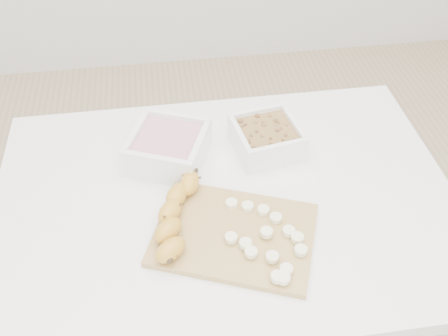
{
  "coord_description": "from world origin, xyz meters",
  "views": [
    {
      "loc": [
        -0.11,
        -0.72,
        1.55
      ],
      "look_at": [
        0.0,
        0.03,
        0.81
      ],
      "focal_mm": 40.0,
      "sensor_mm": 36.0,
      "label": 1
    }
  ],
  "objects": [
    {
      "name": "table",
      "position": [
        0.0,
        0.0,
        0.65
      ],
      "size": [
        1.0,
        0.7,
        0.75
      ],
      "color": "white",
      "rests_on": "ground"
    },
    {
      "name": "cutting_board",
      "position": [
        0.0,
        -0.11,
        0.76
      ],
      "size": [
        0.37,
        0.32,
        0.01
      ],
      "primitive_type": "cube",
      "rotation": [
        0.0,
        0.0,
        -0.37
      ],
      "color": "tan",
      "rests_on": "table"
    },
    {
      "name": "bowl_granola",
      "position": [
        0.12,
        0.14,
        0.78
      ],
      "size": [
        0.17,
        0.17,
        0.07
      ],
      "color": "white",
      "rests_on": "table"
    },
    {
      "name": "bowl_yogurt",
      "position": [
        -0.11,
        0.14,
        0.79
      ],
      "size": [
        0.21,
        0.21,
        0.08
      ],
      "color": "white",
      "rests_on": "table"
    },
    {
      "name": "banana",
      "position": [
        -0.11,
        -0.07,
        0.78
      ],
      "size": [
        0.17,
        0.23,
        0.04
      ],
      "primitive_type": null,
      "rotation": [
        0.0,
        0.0,
        -0.5
      ],
      "color": "gold",
      "rests_on": "cutting_board"
    },
    {
      "name": "banana_slices",
      "position": [
        0.06,
        -0.14,
        0.77
      ],
      "size": [
        0.15,
        0.22,
        0.02
      ],
      "color": "#FCF3C3",
      "rests_on": "cutting_board"
    }
  ]
}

